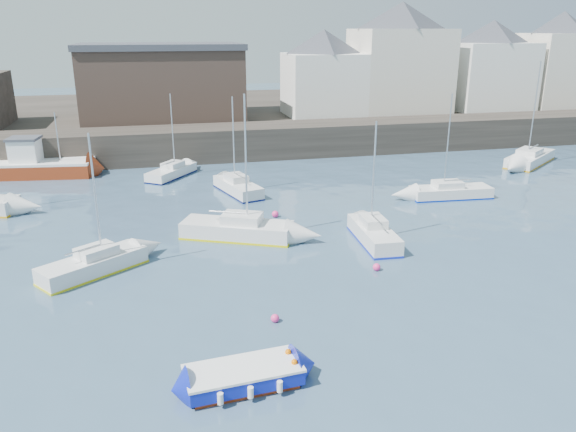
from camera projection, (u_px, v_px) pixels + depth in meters
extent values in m
plane|color=#2D4760|center=(359.00, 347.00, 21.94)|extent=(220.00, 220.00, 0.00)
cube|color=#28231E|center=(232.00, 142.00, 53.73)|extent=(90.00, 5.00, 3.00)
cube|color=#28231E|center=(212.00, 116.00, 70.36)|extent=(90.00, 32.00, 2.80)
cube|color=beige|center=(399.00, 71.00, 62.76)|extent=(10.00, 8.00, 9.00)
pyramid|color=#3A3D44|center=(403.00, 15.00, 60.89)|extent=(13.36, 13.36, 2.80)
cube|color=white|center=(489.00, 76.00, 64.97)|extent=(9.00, 7.00, 7.50)
pyramid|color=#3A3D44|center=(494.00, 31.00, 63.39)|extent=(11.88, 11.88, 2.45)
cube|color=beige|center=(556.00, 71.00, 66.80)|extent=(8.00, 7.00, 8.50)
pyramid|color=#3A3D44|center=(564.00, 22.00, 65.06)|extent=(11.14, 11.14, 2.45)
cube|color=white|center=(323.00, 85.00, 60.71)|extent=(8.00, 7.00, 6.50)
pyramid|color=#3A3D44|center=(324.00, 41.00, 59.29)|extent=(11.14, 11.14, 2.45)
cube|color=#3D2D26|center=(163.00, 84.00, 58.26)|extent=(16.00, 10.00, 7.00)
cube|color=#3A3D44|center=(160.00, 46.00, 57.05)|extent=(16.40, 10.40, 0.60)
cube|color=maroon|center=(244.00, 384.00, 19.50)|extent=(3.76, 1.82, 0.18)
cube|color=#0C1BAA|center=(243.00, 376.00, 19.39)|extent=(4.09, 2.05, 0.50)
cube|color=white|center=(243.00, 368.00, 19.30)|extent=(4.17, 2.09, 0.09)
cube|color=white|center=(243.00, 374.00, 19.37)|extent=(3.26, 1.47, 0.45)
cube|color=tan|center=(243.00, 371.00, 19.33)|extent=(0.39, 1.21, 0.07)
cylinder|color=white|center=(209.00, 367.00, 19.94)|extent=(0.20, 0.20, 0.40)
cylinder|color=white|center=(220.00, 399.00, 18.24)|extent=(0.20, 0.20, 0.40)
cylinder|color=white|center=(237.00, 362.00, 20.25)|extent=(0.20, 0.20, 0.40)
cylinder|color=white|center=(251.00, 392.00, 18.55)|extent=(0.20, 0.20, 0.40)
cylinder|color=white|center=(264.00, 357.00, 20.56)|extent=(0.20, 0.20, 0.40)
cylinder|color=white|center=(280.00, 386.00, 18.86)|extent=(0.20, 0.20, 0.40)
cube|color=maroon|center=(43.00, 170.00, 47.16)|extent=(8.38, 4.05, 1.11)
cube|color=white|center=(42.00, 162.00, 46.95)|extent=(8.38, 4.05, 0.20)
cube|color=white|center=(25.00, 151.00, 46.51)|extent=(2.46, 2.29, 1.81)
cube|color=#3A3D44|center=(23.00, 139.00, 46.19)|extent=(2.69, 2.51, 0.20)
cylinder|color=silver|center=(57.00, 137.00, 46.42)|extent=(0.10, 0.10, 4.03)
cube|color=silver|center=(93.00, 265.00, 28.40)|extent=(5.41, 4.55, 0.89)
cube|color=yellow|center=(94.00, 272.00, 28.53)|extent=(5.46, 4.59, 0.12)
cube|color=silver|center=(97.00, 251.00, 28.38)|extent=(2.30, 2.16, 0.49)
cylinder|color=silver|center=(95.00, 196.00, 27.66)|extent=(0.10, 0.10, 6.22)
cube|color=silver|center=(237.00, 230.00, 33.23)|extent=(6.77, 4.63, 0.98)
cube|color=#DFD808|center=(237.00, 237.00, 33.37)|extent=(6.84, 4.68, 0.13)
cube|color=silver|center=(242.00, 218.00, 32.93)|extent=(2.72, 2.38, 0.54)
cylinder|color=silver|center=(246.00, 161.00, 31.77)|extent=(0.11, 0.11, 7.48)
cube|color=silver|center=(374.00, 235.00, 32.55)|extent=(1.96, 5.33, 0.94)
cube|color=#1126B6|center=(373.00, 241.00, 32.68)|extent=(1.98, 5.38, 0.13)
cube|color=silver|center=(373.00, 221.00, 32.56)|extent=(1.36, 1.90, 0.52)
cylinder|color=silver|center=(374.00, 174.00, 31.93)|extent=(0.10, 0.10, 6.03)
cube|color=silver|center=(451.00, 192.00, 41.19)|extent=(5.97, 2.27, 0.81)
cube|color=#0024A2|center=(450.00, 197.00, 41.30)|extent=(6.03, 2.29, 0.11)
cube|color=silver|center=(448.00, 184.00, 40.94)|extent=(2.14, 1.54, 0.45)
cylinder|color=silver|center=(448.00, 142.00, 39.89)|extent=(0.09, 0.09, 6.74)
cube|color=silver|center=(238.00, 187.00, 42.28)|extent=(3.19, 5.71, 0.89)
cube|color=#080E44|center=(238.00, 192.00, 42.40)|extent=(3.23, 5.77, 0.12)
cube|color=silver|center=(236.00, 178.00, 42.28)|extent=(1.79, 2.19, 0.50)
cylinder|color=silver|center=(233.00, 139.00, 41.59)|extent=(0.10, 0.10, 6.26)
cube|color=silver|center=(530.00, 159.00, 51.56)|extent=(7.14, 6.14, 0.92)
cube|color=#CA8707|center=(529.00, 163.00, 51.68)|extent=(7.21, 6.20, 0.12)
cube|color=silver|center=(530.00, 152.00, 51.07)|extent=(3.05, 2.89, 0.51)
cylinder|color=silver|center=(534.00, 109.00, 49.57)|extent=(0.10, 0.10, 8.26)
cube|color=silver|center=(171.00, 172.00, 46.94)|extent=(4.47, 5.22, 0.79)
cube|color=#060D3D|center=(172.00, 176.00, 47.05)|extent=(4.51, 5.28, 0.11)
cube|color=silver|center=(173.00, 164.00, 46.98)|extent=(2.10, 2.23, 0.44)
cylinder|color=silver|center=(172.00, 131.00, 46.32)|extent=(0.09, 0.09, 6.04)
sphere|color=#FF3184|center=(275.00, 322.00, 23.82)|extent=(0.37, 0.37, 0.37)
sphere|color=#FF3184|center=(376.00, 270.00, 28.88)|extent=(0.40, 0.40, 0.40)
sphere|color=#FF3184|center=(275.00, 217.00, 37.04)|extent=(0.45, 0.45, 0.45)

